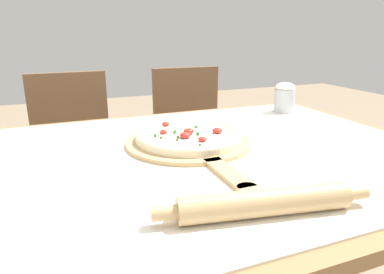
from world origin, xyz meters
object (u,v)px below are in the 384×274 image
rolling_pin (265,203)px  pizza_peel (191,144)px  chair_right (191,136)px  pizza (188,136)px  chair_left (74,150)px  flour_cup (285,97)px

rolling_pin → pizza_peel: bearing=87.2°
pizza_peel → chair_right: chair_right is taller
pizza → chair_left: 0.91m
chair_right → pizza_peel: bearing=-110.0°
pizza → rolling_pin: (-0.02, -0.43, 0.00)m
chair_left → flour_cup: bearing=-36.4°
pizza → chair_left: bearing=109.8°
pizza_peel → rolling_pin: (-0.02, -0.41, 0.02)m
pizza → flour_cup: flour_cup is taller
pizza_peel → flour_cup: bearing=27.1°
flour_cup → pizza: bearing=-154.7°
rolling_pin → flour_cup: size_ratio=3.36×
pizza_peel → pizza: pizza is taller
rolling_pin → flour_cup: 0.87m
pizza → chair_right: bearing=67.7°
pizza_peel → chair_right: bearing=68.2°
pizza → rolling_pin: 0.43m
pizza_peel → flour_cup: size_ratio=4.54×
rolling_pin → chair_left: (-0.27, 1.25, -0.27)m
chair_right → chair_left: bearing=-178.2°
pizza_peel → flour_cup: 0.58m
rolling_pin → chair_left: chair_left is taller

